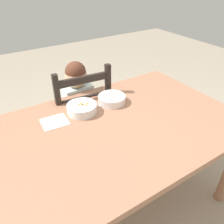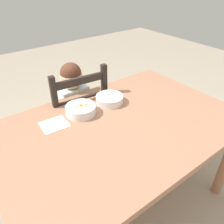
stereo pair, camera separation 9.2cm
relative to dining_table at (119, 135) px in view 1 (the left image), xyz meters
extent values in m
plane|color=tan|center=(0.00, 0.00, -0.63)|extent=(8.00, 8.00, 0.00)
cube|color=#A87255|center=(0.00, 0.00, 0.07)|extent=(1.48, 0.98, 0.04)
cylinder|color=#A87255|center=(-0.66, 0.42, -0.29)|extent=(0.07, 0.07, 0.68)
cylinder|color=#A87255|center=(0.66, 0.42, -0.29)|extent=(0.07, 0.07, 0.68)
cube|color=black|center=(-0.02, 0.59, -0.22)|extent=(0.46, 0.46, 0.02)
cube|color=black|center=(0.19, 0.76, -0.43)|extent=(0.04, 0.04, 0.40)
cube|color=black|center=(-0.19, 0.80, -0.43)|extent=(0.04, 0.04, 0.40)
cube|color=black|center=(0.16, 0.38, -0.43)|extent=(0.04, 0.04, 0.40)
cube|color=black|center=(-0.22, 0.42, -0.43)|extent=(0.04, 0.04, 0.40)
cube|color=black|center=(0.16, 0.38, 0.05)|extent=(0.04, 0.04, 0.52)
cube|color=black|center=(-0.22, 0.42, 0.05)|extent=(0.04, 0.04, 0.52)
cube|color=black|center=(-0.03, 0.40, 0.23)|extent=(0.36, 0.06, 0.05)
cube|color=black|center=(-0.03, 0.40, 0.07)|extent=(0.36, 0.06, 0.05)
cube|color=silver|center=(-0.02, 0.56, -0.05)|extent=(0.22, 0.14, 0.32)
sphere|color=#D5AF87|center=(-0.02, 0.56, 0.19)|extent=(0.17, 0.17, 0.17)
sphere|color=brown|center=(-0.02, 0.56, 0.22)|extent=(0.16, 0.16, 0.16)
cylinder|color=#3F4C72|center=(-0.07, 0.44, -0.42)|extent=(0.07, 0.07, 0.42)
cylinder|color=#3F4C72|center=(0.04, 0.44, -0.42)|extent=(0.07, 0.07, 0.42)
cylinder|color=silver|center=(-0.15, 0.46, 0.03)|extent=(0.06, 0.24, 0.13)
cylinder|color=silver|center=(0.11, 0.46, 0.03)|extent=(0.06, 0.24, 0.13)
cylinder|color=white|center=(0.10, 0.24, 0.11)|extent=(0.19, 0.19, 0.05)
cylinder|color=white|center=(0.10, 0.24, 0.09)|extent=(0.08, 0.08, 0.01)
cylinder|color=green|center=(0.10, 0.24, 0.12)|extent=(0.15, 0.15, 0.03)
sphere|color=green|center=(0.10, 0.24, 0.13)|extent=(0.01, 0.01, 0.01)
sphere|color=green|center=(0.10, 0.24, 0.13)|extent=(0.01, 0.01, 0.01)
sphere|color=green|center=(0.12, 0.23, 0.13)|extent=(0.01, 0.01, 0.01)
sphere|color=green|center=(0.06, 0.28, 0.13)|extent=(0.01, 0.01, 0.01)
sphere|color=green|center=(0.09, 0.29, 0.13)|extent=(0.01, 0.01, 0.01)
sphere|color=#499820|center=(0.10, 0.23, 0.13)|extent=(0.01, 0.01, 0.01)
cylinder|color=white|center=(-0.13, 0.24, 0.12)|extent=(0.19, 0.19, 0.06)
cylinder|color=white|center=(-0.13, 0.24, 0.09)|extent=(0.09, 0.09, 0.01)
cylinder|color=orange|center=(-0.13, 0.24, 0.12)|extent=(0.16, 0.16, 0.03)
cube|color=orange|center=(-0.12, 0.23, 0.14)|extent=(0.02, 0.02, 0.01)
cube|color=orange|center=(-0.13, 0.24, 0.14)|extent=(0.02, 0.02, 0.01)
cube|color=orange|center=(-0.12, 0.26, 0.14)|extent=(0.02, 0.02, 0.01)
cube|color=orange|center=(-0.11, 0.21, 0.14)|extent=(0.02, 0.02, 0.01)
cube|color=orange|center=(-0.09, 0.23, 0.14)|extent=(0.01, 0.01, 0.01)
cube|color=orange|center=(-0.15, 0.25, 0.14)|extent=(0.02, 0.02, 0.01)
cube|color=silver|center=(-0.02, 0.25, 0.09)|extent=(0.09, 0.06, 0.00)
ellipsoid|color=silver|center=(-0.07, 0.28, 0.09)|extent=(0.05, 0.05, 0.01)
cube|color=white|center=(-0.32, 0.23, 0.09)|extent=(0.16, 0.15, 0.00)
camera|label=1|loc=(-0.63, -0.90, 0.90)|focal=36.37mm
camera|label=2|loc=(-0.71, -0.85, 0.90)|focal=36.37mm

